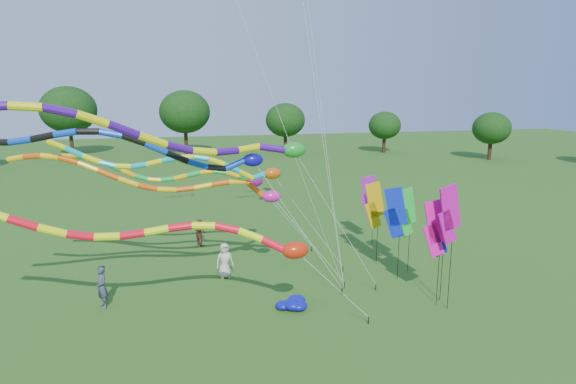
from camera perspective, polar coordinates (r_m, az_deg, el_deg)
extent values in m
plane|color=#215215|center=(18.03, 3.39, -17.74)|extent=(160.00, 160.00, 0.00)
cylinder|color=#382314|center=(66.37, 22.73, 4.95)|extent=(0.50, 0.50, 3.57)
ellipsoid|color=#12360E|center=(66.03, 23.06, 8.96)|extent=(7.53, 7.53, 6.40)
cylinder|color=#382314|center=(73.26, 11.38, 5.77)|extent=(0.50, 0.50, 2.39)
ellipsoid|color=#12360E|center=(73.00, 11.49, 8.21)|extent=(5.06, 5.06, 4.30)
cylinder|color=#382314|center=(71.65, -0.38, 6.09)|extent=(0.50, 0.50, 2.94)
ellipsoid|color=#12360E|center=(71.35, -0.38, 9.15)|extent=(6.20, 6.20, 5.27)
cylinder|color=#382314|center=(67.07, -11.85, 5.45)|extent=(0.50, 0.50, 3.01)
ellipsoid|color=#12360E|center=(66.75, -12.00, 8.81)|extent=(6.35, 6.35, 5.40)
cylinder|color=#382314|center=(70.95, -24.15, 5.23)|extent=(0.50, 0.50, 3.56)
ellipsoid|color=#12360E|center=(70.63, -24.48, 8.97)|extent=(7.52, 7.52, 6.39)
cylinder|color=black|center=(19.62, 9.53, -14.77)|extent=(0.05, 0.05, 0.30)
cylinder|color=silver|center=(18.68, 5.33, -10.87)|extent=(0.02, 0.02, 4.04)
ellipsoid|color=red|center=(17.97, 0.85, -6.93)|extent=(1.01, 0.65, 0.65)
cylinder|color=#FA0D24|center=(17.94, -1.67, -6.30)|extent=(0.29, 0.29, 0.97)
cylinder|color=#EBFF0D|center=(17.98, -4.47, -5.11)|extent=(0.29, 0.29, 0.93)
cylinder|color=#FA0D24|center=(18.06, -7.22, -4.29)|extent=(0.29, 0.29, 0.89)
cylinder|color=#EBFF0D|center=(18.18, -9.94, -3.95)|extent=(0.29, 0.29, 0.86)
cylinder|color=#FA0D24|center=(18.31, -12.62, -4.05)|extent=(0.29, 0.29, 0.87)
cylinder|color=#EBFF0D|center=(18.43, -15.29, -4.42)|extent=(0.29, 0.29, 0.87)
cylinder|color=#FA0D24|center=(18.53, -17.96, -4.81)|extent=(0.29, 0.29, 0.87)
cylinder|color=#EBFF0D|center=(18.60, -20.66, -4.97)|extent=(0.29, 0.29, 0.88)
cylinder|color=#FA0D24|center=(18.65, -23.39, -4.76)|extent=(0.29, 0.29, 0.90)
cylinder|color=#EBFF0D|center=(18.70, -26.15, -4.15)|extent=(0.29, 0.29, 0.94)
cylinder|color=#FA0D24|center=(18.79, -28.89, -3.24)|extent=(0.29, 0.29, 0.96)
cylinder|color=black|center=(22.67, 6.68, -10.87)|extent=(0.05, 0.05, 0.30)
cylinder|color=silver|center=(21.77, 2.47, -5.72)|extent=(0.02, 0.02, 5.23)
ellipsoid|color=#DC1899|center=(21.22, -1.96, -0.53)|extent=(0.84, 0.54, 0.54)
cylinder|color=#E14C0B|center=(21.45, -3.92, 0.36)|extent=(0.24, 0.24, 1.09)
cylinder|color=yellow|center=(21.73, -5.94, 1.20)|extent=(0.24, 0.24, 0.78)
cylinder|color=#E14C0B|center=(21.82, -7.98, 1.03)|extent=(0.24, 0.24, 0.79)
cylinder|color=yellow|center=(21.89, -10.02, 0.68)|extent=(0.24, 0.24, 0.80)
cylinder|color=#E14C0B|center=(21.92, -12.08, 0.37)|extent=(0.24, 0.24, 0.80)
cylinder|color=yellow|center=(21.93, -14.16, 0.29)|extent=(0.24, 0.24, 0.81)
cylinder|color=#E14C0B|center=(21.92, -16.28, 0.55)|extent=(0.24, 0.24, 0.83)
cylinder|color=yellow|center=(21.92, -18.42, 1.15)|extent=(0.24, 0.24, 0.87)
cylinder|color=#E14C0B|center=(21.97, -20.54, 1.97)|extent=(0.24, 0.24, 0.88)
cylinder|color=yellow|center=(22.10, -22.60, 2.80)|extent=(0.24, 0.24, 0.85)
cylinder|color=#E14C0B|center=(22.33, -24.55, 3.45)|extent=(0.24, 0.24, 0.81)
cylinder|color=yellow|center=(22.66, -26.36, 3.78)|extent=(0.24, 0.24, 0.79)
cylinder|color=#E14C0B|center=(23.09, -28.01, 3.77)|extent=(0.24, 0.24, 0.79)
cylinder|color=yellow|center=(23.60, -29.50, 3.51)|extent=(0.24, 0.24, 0.81)
cylinder|color=black|center=(22.61, 10.36, -11.05)|extent=(0.05, 0.05, 0.30)
cylinder|color=silver|center=(20.47, 5.92, -3.57)|extent=(0.02, 0.02, 7.57)
ellipsoid|color=#1A9125|center=(18.91, 0.68, 5.02)|extent=(0.96, 0.62, 0.62)
cylinder|color=#3D0C85|center=(18.79, -1.86, 5.19)|extent=(0.28, 0.28, 1.04)
cylinder|color=yellow|center=(18.61, -4.68, 5.16)|extent=(0.28, 0.28, 0.93)
cylinder|color=#3D0C85|center=(18.19, -7.26, 4.79)|extent=(0.28, 0.28, 0.94)
cylinder|color=yellow|center=(17.76, -9.93, 4.74)|extent=(0.28, 0.28, 0.95)
cylinder|color=#3D0C85|center=(17.35, -12.75, 5.14)|extent=(0.28, 0.28, 0.98)
cylinder|color=yellow|center=(16.99, -15.74, 5.95)|extent=(0.28, 0.28, 1.01)
cylinder|color=#3D0C85|center=(16.71, -18.88, 7.00)|extent=(0.28, 0.28, 1.01)
cylinder|color=yellow|center=(16.56, -22.14, 8.01)|extent=(0.28, 0.28, 0.98)
cylinder|color=#3D0C85|center=(16.53, -25.43, 8.70)|extent=(0.28, 0.28, 0.94)
cylinder|color=yellow|center=(16.63, -28.67, 8.89)|extent=(0.28, 0.28, 0.93)
cylinder|color=black|center=(21.98, 6.42, -11.62)|extent=(0.05, 0.05, 0.30)
cylinder|color=silver|center=(20.23, 1.45, -4.30)|extent=(0.02, 0.02, 7.16)
ellipsoid|color=#100B9E|center=(19.05, -4.19, 3.82)|extent=(0.83, 0.53, 0.53)
cylinder|color=blue|center=(18.94, -6.32, 3.25)|extent=(0.24, 0.24, 0.80)
cylinder|color=black|center=(18.76, -8.49, 2.84)|extent=(0.24, 0.24, 0.78)
cylinder|color=blue|center=(18.44, -10.70, 3.27)|extent=(0.24, 0.24, 0.81)
cylinder|color=black|center=(18.17, -13.00, 4.07)|extent=(0.24, 0.24, 0.84)
cylinder|color=blue|center=(17.98, -15.39, 5.05)|extent=(0.24, 0.24, 0.83)
cylinder|color=black|center=(17.89, -17.82, 5.94)|extent=(0.24, 0.24, 0.80)
cylinder|color=blue|center=(17.92, -20.25, 6.51)|extent=(0.24, 0.24, 0.76)
cylinder|color=black|center=(18.05, -22.61, 6.63)|extent=(0.24, 0.24, 0.75)
cylinder|color=blue|center=(18.28, -24.88, 6.34)|extent=(0.24, 0.24, 0.77)
cylinder|color=black|center=(18.58, -27.05, 5.82)|extent=(0.24, 0.24, 0.78)
cylinder|color=blue|center=(18.91, -29.14, 5.32)|extent=(0.24, 0.24, 0.77)
cylinder|color=black|center=(24.51, 6.50, -9.06)|extent=(0.05, 0.05, 0.30)
cylinder|color=silver|center=(23.07, 2.51, -3.58)|extent=(0.02, 0.02, 6.10)
ellipsoid|color=#CB530B|center=(22.02, -1.89, 2.22)|extent=(0.82, 0.53, 0.53)
cylinder|color=#0BAAC3|center=(21.68, -3.47, 1.90)|extent=(0.24, 0.24, 0.76)
cylinder|color=yellow|center=(21.28, -5.00, 2.04)|extent=(0.24, 0.24, 0.74)
cylinder|color=#0BAAC3|center=(21.03, -6.69, 2.86)|extent=(0.24, 0.24, 0.73)
cylinder|color=yellow|center=(20.88, -8.44, 3.58)|extent=(0.24, 0.24, 0.69)
cylinder|color=#0BAAC3|center=(20.84, -10.22, 4.01)|extent=(0.24, 0.24, 0.66)
cylinder|color=yellow|center=(20.90, -12.01, 4.06)|extent=(0.24, 0.24, 0.66)
cylinder|color=#0BAAC3|center=(21.04, -13.78, 3.80)|extent=(0.24, 0.24, 0.68)
cylinder|color=yellow|center=(21.23, -15.51, 3.38)|extent=(0.24, 0.24, 0.69)
cylinder|color=#0BAAC3|center=(21.43, -17.22, 3.02)|extent=(0.24, 0.24, 0.67)
cylinder|color=yellow|center=(21.62, -18.91, 2.90)|extent=(0.24, 0.24, 0.66)
cylinder|color=#0BAAC3|center=(21.76, -20.60, 3.11)|extent=(0.24, 0.24, 0.67)
cylinder|color=yellow|center=(21.84, -22.31, 3.64)|extent=(0.24, 0.24, 0.71)
cylinder|color=#0BAAC3|center=(21.87, -24.05, 4.36)|extent=(0.24, 0.24, 0.73)
cylinder|color=yellow|center=(21.85, -25.82, 5.08)|extent=(0.24, 0.24, 0.72)
cylinder|color=black|center=(27.31, 2.83, -6.74)|extent=(0.05, 0.05, 0.30)
cylinder|color=silver|center=(26.15, -0.45, -2.78)|extent=(0.02, 0.02, 5.13)
ellipsoid|color=#830B72|center=(25.23, -3.98, 1.24)|extent=(0.87, 0.56, 0.56)
cylinder|color=green|center=(24.77, -5.29, 1.52)|extent=(0.25, 0.25, 0.93)
cylinder|color=#E7A90C|center=(24.34, -6.59, 2.09)|extent=(0.25, 0.25, 0.67)
cylinder|color=green|center=(24.28, -8.08, 2.38)|extent=(0.25, 0.25, 0.64)
cylinder|color=#E7A90C|center=(24.31, -9.59, 2.36)|extent=(0.25, 0.25, 0.65)
cylinder|color=green|center=(24.41, -11.10, 2.09)|extent=(0.25, 0.25, 0.67)
cylinder|color=#E7A90C|center=(24.54, -12.59, 1.73)|extent=(0.25, 0.25, 0.67)
cylinder|color=green|center=(24.67, -14.07, 1.46)|extent=(0.25, 0.25, 0.65)
cylinder|color=#E7A90C|center=(24.77, -15.53, 1.41)|extent=(0.25, 0.25, 0.64)
cylinder|color=green|center=(24.80, -17.00, 1.66)|extent=(0.25, 0.25, 0.66)
cylinder|color=#E7A90C|center=(24.76, -18.48, 2.17)|extent=(0.25, 0.25, 0.70)
cylinder|color=green|center=(24.67, -19.97, 2.82)|extent=(0.25, 0.25, 0.72)
cylinder|color=#E7A90C|center=(24.53, -21.48, 3.42)|extent=(0.25, 0.25, 0.70)
cylinder|color=green|center=(24.37, -23.00, 3.82)|extent=(0.25, 0.25, 0.67)
cylinder|color=#E7A90C|center=(24.22, -24.51, 3.89)|extent=(0.25, 0.25, 0.65)
cylinder|color=black|center=(22.07, 6.64, -11.52)|extent=(0.04, 0.04, 0.30)
cylinder|color=silver|center=(20.24, 3.85, 10.64)|extent=(0.01, 0.01, 16.48)
cylinder|color=black|center=(22.07, 6.64, -11.52)|extent=(0.04, 0.04, 0.30)
cylinder|color=silver|center=(17.91, -4.12, 16.88)|extent=(0.01, 0.01, 22.13)
cylinder|color=black|center=(22.07, 6.64, -11.52)|extent=(0.04, 0.04, 0.30)
cylinder|color=silver|center=(22.63, 3.83, 8.42)|extent=(0.01, 0.01, 15.39)
cylinder|color=black|center=(21.67, 17.88, -7.04)|extent=(0.02, 0.02, 4.15)
cube|color=#0B13A1|center=(21.12, 17.66, -3.34)|extent=(1.16, 0.17, 1.93)
cube|color=#0B13A1|center=(21.30, 17.34, -5.44)|extent=(1.01, 0.16, 1.51)
cylinder|color=black|center=(21.12, 17.49, -7.35)|extent=(0.02, 0.02, 4.27)
cube|color=#FF0EA7|center=(20.59, 17.20, -3.36)|extent=(1.16, 0.22, 1.93)
cube|color=#FF0EA7|center=(20.77, 16.86, -5.50)|extent=(1.01, 0.20, 1.51)
cylinder|color=black|center=(28.46, 10.04, -2.48)|extent=(0.02, 0.02, 3.78)
cube|color=purple|center=(28.13, 9.70, 0.05)|extent=(1.15, 0.33, 1.93)
cube|color=purple|center=(28.29, 9.48, -1.53)|extent=(1.00, 0.30, 1.51)
cylinder|color=black|center=(25.36, 10.58, -4.01)|extent=(0.02, 0.02, 4.03)
cube|color=#E4A00C|center=(24.91, 10.26, -0.93)|extent=(1.16, 0.15, 1.93)
cube|color=#E4A00C|center=(25.07, 10.02, -2.72)|extent=(1.01, 0.14, 1.51)
cylinder|color=black|center=(23.44, 13.04, -5.28)|extent=(0.02, 0.02, 4.18)
cube|color=#0E23C5|center=(23.03, 12.67, -1.71)|extent=(1.09, 0.54, 1.93)
cube|color=#0E23C5|center=(23.23, 12.38, -3.62)|extent=(0.95, 0.48, 1.51)
cylinder|color=black|center=(24.56, 14.21, -4.78)|extent=(0.02, 0.02, 3.98)
cube|color=green|center=(24.06, 13.99, -1.69)|extent=(1.14, 0.37, 1.93)
cube|color=green|center=(24.20, 13.75, -3.55)|extent=(0.99, 0.33, 1.51)
cylinder|color=black|center=(20.78, 18.79, -6.75)|extent=(0.02, 0.02, 4.96)
cube|color=#CE0B99|center=(20.13, 18.67, -1.76)|extent=(1.16, 0.25, 1.93)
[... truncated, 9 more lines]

